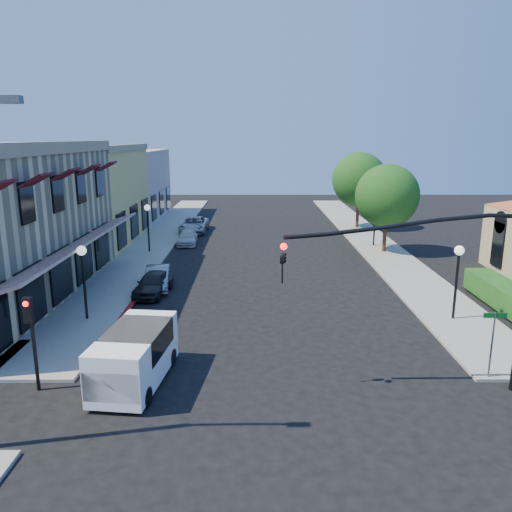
{
  "coord_description": "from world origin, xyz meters",
  "views": [
    {
      "loc": [
        -0.69,
        -13.83,
        8.32
      ],
      "look_at": [
        -0.65,
        10.08,
        2.6
      ],
      "focal_mm": 35.0,
      "sensor_mm": 36.0,
      "label": 1
    }
  ],
  "objects_px": {
    "street_tree_b": "(359,179)",
    "lamppost_right_far": "(375,212)",
    "street_name_sign": "(493,335)",
    "parked_car_a": "(153,283)",
    "parked_car_b": "(158,277)",
    "lamppost_left_far": "(148,216)",
    "lamppost_left_near": "(83,264)",
    "lamppost_right_near": "(458,264)",
    "signal_mast_arm": "(460,273)",
    "secondary_signal": "(31,326)",
    "parked_car_c": "(187,238)",
    "street_tree_a": "(387,196)",
    "white_van": "(134,354)",
    "parked_car_d": "(194,225)"
  },
  "relations": [
    {
      "from": "lamppost_left_near",
      "to": "parked_car_c",
      "type": "relative_size",
      "value": 0.97
    },
    {
      "from": "secondary_signal",
      "to": "signal_mast_arm",
      "type": "bearing_deg",
      "value": 0.37
    },
    {
      "from": "parked_car_c",
      "to": "lamppost_left_far",
      "type": "bearing_deg",
      "value": -132.35
    },
    {
      "from": "signal_mast_arm",
      "to": "parked_car_c",
      "type": "distance_m",
      "value": 26.6
    },
    {
      "from": "street_tree_b",
      "to": "lamppost_right_far",
      "type": "relative_size",
      "value": 1.97
    },
    {
      "from": "street_tree_b",
      "to": "lamppost_right_far",
      "type": "xyz_separation_m",
      "value": [
        -0.3,
        -8.0,
        -1.81
      ]
    },
    {
      "from": "signal_mast_arm",
      "to": "white_van",
      "type": "xyz_separation_m",
      "value": [
        -10.69,
        0.46,
        -2.98
      ]
    },
    {
      "from": "street_name_sign",
      "to": "lamppost_left_far",
      "type": "bearing_deg",
      "value": 128.94
    },
    {
      "from": "parked_car_a",
      "to": "parked_car_c",
      "type": "xyz_separation_m",
      "value": [
        0.11,
        13.0,
        -0.09
      ]
    },
    {
      "from": "white_van",
      "to": "parked_car_c",
      "type": "bearing_deg",
      "value": 93.13
    },
    {
      "from": "lamppost_left_near",
      "to": "lamppost_right_far",
      "type": "distance_m",
      "value": 23.35
    },
    {
      "from": "lamppost_left_far",
      "to": "white_van",
      "type": "xyz_separation_m",
      "value": [
        3.67,
        -20.05,
        -1.63
      ]
    },
    {
      "from": "street_tree_b",
      "to": "secondary_signal",
      "type": "bearing_deg",
      "value": -118.77
    },
    {
      "from": "street_name_sign",
      "to": "parked_car_a",
      "type": "relative_size",
      "value": 0.68
    },
    {
      "from": "lamppost_left_far",
      "to": "street_tree_a",
      "type": "bearing_deg",
      "value": 0.0
    },
    {
      "from": "parked_car_a",
      "to": "parked_car_b",
      "type": "bearing_deg",
      "value": 96.72
    },
    {
      "from": "street_tree_b",
      "to": "secondary_signal",
      "type": "xyz_separation_m",
      "value": [
        -16.8,
        -30.59,
        -2.23
      ]
    },
    {
      "from": "lamppost_left_near",
      "to": "lamppost_left_far",
      "type": "height_order",
      "value": "same"
    },
    {
      "from": "signal_mast_arm",
      "to": "lamppost_left_near",
      "type": "relative_size",
      "value": 2.24
    },
    {
      "from": "street_tree_b",
      "to": "street_name_sign",
      "type": "relative_size",
      "value": 2.81
    },
    {
      "from": "lamppost_right_far",
      "to": "parked_car_d",
      "type": "bearing_deg",
      "value": 157.28
    },
    {
      "from": "secondary_signal",
      "to": "lamppost_right_far",
      "type": "relative_size",
      "value": 0.93
    },
    {
      "from": "street_tree_b",
      "to": "parked_car_b",
      "type": "distance_m",
      "value": 24.36
    },
    {
      "from": "street_tree_b",
      "to": "secondary_signal",
      "type": "height_order",
      "value": "street_tree_b"
    },
    {
      "from": "lamppost_left_near",
      "to": "white_van",
      "type": "bearing_deg",
      "value": -58.73
    },
    {
      "from": "street_name_sign",
      "to": "parked_car_b",
      "type": "height_order",
      "value": "street_name_sign"
    },
    {
      "from": "street_tree_a",
      "to": "white_van",
      "type": "bearing_deg",
      "value": -124.21
    },
    {
      "from": "lamppost_left_near",
      "to": "lamppost_right_far",
      "type": "bearing_deg",
      "value": 43.26
    },
    {
      "from": "street_tree_b",
      "to": "lamppost_left_near",
      "type": "height_order",
      "value": "street_tree_b"
    },
    {
      "from": "secondary_signal",
      "to": "lamppost_left_far",
      "type": "bearing_deg",
      "value": 91.39
    },
    {
      "from": "lamppost_left_near",
      "to": "parked_car_a",
      "type": "xyz_separation_m",
      "value": [
        2.3,
        4.0,
        -2.11
      ]
    },
    {
      "from": "street_tree_b",
      "to": "parked_car_b",
      "type": "xyz_separation_m",
      "value": [
        -15.0,
        -18.79,
        -3.94
      ]
    },
    {
      "from": "lamppost_left_far",
      "to": "lamppost_right_far",
      "type": "bearing_deg",
      "value": 6.71
    },
    {
      "from": "street_tree_a",
      "to": "street_name_sign",
      "type": "xyz_separation_m",
      "value": [
        -1.3,
        -19.8,
        -2.5
      ]
    },
    {
      "from": "street_tree_b",
      "to": "lamppost_right_far",
      "type": "distance_m",
      "value": 8.21
    },
    {
      "from": "lamppost_left_near",
      "to": "lamppost_right_far",
      "type": "relative_size",
      "value": 1.0
    },
    {
      "from": "lamppost_left_near",
      "to": "lamppost_left_far",
      "type": "xyz_separation_m",
      "value": [
        0.0,
        14.0,
        0.0
      ]
    },
    {
      "from": "street_tree_a",
      "to": "secondary_signal",
      "type": "distance_m",
      "value": 26.64
    },
    {
      "from": "lamppost_right_near",
      "to": "signal_mast_arm",
      "type": "bearing_deg",
      "value": -112.12
    },
    {
      "from": "signal_mast_arm",
      "to": "lamppost_right_near",
      "type": "relative_size",
      "value": 2.24
    },
    {
      "from": "lamppost_right_far",
      "to": "street_name_sign",
      "type": "bearing_deg",
      "value": -92.63
    },
    {
      "from": "street_tree_a",
      "to": "lamppost_left_far",
      "type": "distance_m",
      "value": 17.36
    },
    {
      "from": "street_name_sign",
      "to": "secondary_signal",
      "type": "bearing_deg",
      "value": -177.07
    },
    {
      "from": "parked_car_d",
      "to": "parked_car_a",
      "type": "bearing_deg",
      "value": -88.77
    },
    {
      "from": "white_van",
      "to": "parked_car_a",
      "type": "relative_size",
      "value": 1.22
    },
    {
      "from": "street_tree_a",
      "to": "parked_car_d",
      "type": "bearing_deg",
      "value": 151.45
    },
    {
      "from": "lamppost_right_near",
      "to": "white_van",
      "type": "distance_m",
      "value": 14.73
    },
    {
      "from": "parked_car_a",
      "to": "parked_car_d",
      "type": "distance_m",
      "value": 18.14
    },
    {
      "from": "white_van",
      "to": "parked_car_d",
      "type": "height_order",
      "value": "white_van"
    },
    {
      "from": "street_tree_a",
      "to": "lamppost_right_near",
      "type": "bearing_deg",
      "value": -91.23
    }
  ]
}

